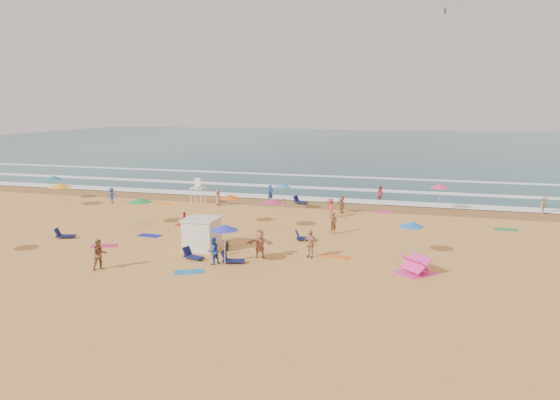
# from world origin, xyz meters

# --- Properties ---
(ground) EXTENTS (220.00, 220.00, 0.00)m
(ground) POSITION_xyz_m (0.00, 0.00, 0.00)
(ground) COLOR gold
(ground) RESTS_ON ground
(ocean) EXTENTS (220.00, 140.00, 0.18)m
(ocean) POSITION_xyz_m (0.00, 84.00, 0.00)
(ocean) COLOR #0C4756
(ocean) RESTS_ON ground
(wet_sand) EXTENTS (220.00, 220.00, 0.00)m
(wet_sand) POSITION_xyz_m (0.00, 12.50, 0.01)
(wet_sand) COLOR olive
(wet_sand) RESTS_ON ground
(surf_foam) EXTENTS (200.00, 18.70, 0.05)m
(surf_foam) POSITION_xyz_m (0.00, 21.32, 0.10)
(surf_foam) COLOR white
(surf_foam) RESTS_ON ground
(cabana) EXTENTS (2.00, 2.00, 2.00)m
(cabana) POSITION_xyz_m (-0.76, -5.15, 1.00)
(cabana) COLOR silver
(cabana) RESTS_ON ground
(cabana_roof) EXTENTS (2.20, 2.20, 0.12)m
(cabana_roof) POSITION_xyz_m (-0.76, -5.15, 2.06)
(cabana_roof) COLOR silver
(cabana_roof) RESTS_ON cabana
(bicycle) EXTENTS (1.10, 1.86, 0.93)m
(bicycle) POSITION_xyz_m (1.14, -5.45, 0.46)
(bicycle) COLOR black
(bicycle) RESTS_ON ground
(lifeguard_stand) EXTENTS (1.20, 1.20, 2.10)m
(lifeguard_stand) POSITION_xyz_m (-7.87, 9.76, 1.05)
(lifeguard_stand) COLOR white
(lifeguard_stand) RESTS_ON ground
(beach_umbrellas) EXTENTS (52.22, 30.52, 0.73)m
(beach_umbrellas) POSITION_xyz_m (1.42, 0.67, 2.13)
(beach_umbrellas) COLOR green
(beach_umbrellas) RESTS_ON ground
(loungers) EXTENTS (46.76, 23.39, 0.34)m
(loungers) POSITION_xyz_m (10.37, -2.35, 0.17)
(loungers) COLOR #0E1247
(loungers) RESTS_ON ground
(towels) EXTENTS (47.85, 23.24, 0.03)m
(towels) POSITION_xyz_m (-3.38, -1.55, 0.01)
(towels) COLOR #D51A46
(towels) RESTS_ON ground
(beachgoers) EXTENTS (51.28, 29.46, 2.07)m
(beachgoers) POSITION_xyz_m (0.84, 1.97, 0.82)
(beachgoers) COLOR #C0304E
(beachgoers) RESTS_ON ground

